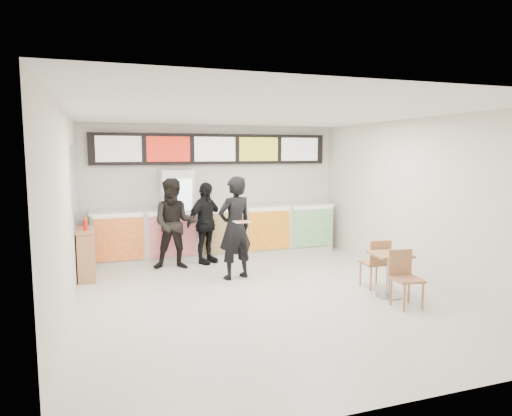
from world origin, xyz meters
name	(u,v)px	position (x,y,z in m)	size (l,w,h in m)	color
floor	(265,296)	(0.00, 0.00, 0.00)	(7.00, 7.00, 0.00)	beige
ceiling	(265,113)	(0.00, 0.00, 3.00)	(7.00, 7.00, 0.00)	white
wall_back	(214,190)	(0.00, 3.50, 1.50)	(6.00, 6.00, 0.00)	silver
wall_left	(66,215)	(-3.00, 0.00, 1.50)	(7.00, 7.00, 0.00)	silver
wall_right	(418,200)	(3.00, 0.00, 1.50)	(7.00, 7.00, 0.00)	silver
service_counter	(219,232)	(0.00, 3.09, 0.57)	(5.56, 0.77, 1.14)	silver
menu_board	(214,149)	(0.00, 3.41, 2.45)	(5.50, 0.14, 0.70)	black
drinks_fridge	(177,215)	(-0.93, 3.11, 1.00)	(0.70, 0.67, 2.00)	white
mirror_panel	(75,185)	(-2.99, 2.45, 1.75)	(0.01, 2.00, 1.50)	#B2B7BF
customer_main	(235,228)	(-0.17, 1.20, 0.97)	(0.71, 0.46, 1.94)	black
customer_left	(175,224)	(-1.12, 2.30, 0.93)	(0.90, 0.70, 1.86)	black
customer_mid	(205,223)	(-0.43, 2.55, 0.87)	(1.03, 0.43, 1.75)	black
pizza_slice	(242,221)	(-0.17, 0.75, 1.16)	(0.36, 0.36, 0.02)	beige
cafe_table	(390,267)	(1.93, -0.69, 0.51)	(0.65, 1.53, 0.87)	#B27951
condiment_ledge	(87,253)	(-2.82, 2.08, 0.49)	(0.35, 0.86, 1.14)	#B27951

